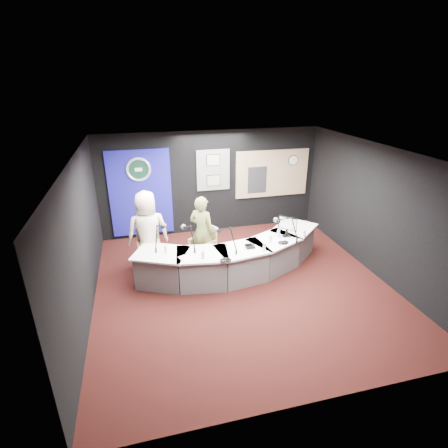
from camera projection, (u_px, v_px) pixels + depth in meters
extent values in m
plane|color=black|center=(242.00, 285.00, 7.40)|extent=(6.00, 6.00, 0.00)
cube|color=silver|center=(246.00, 153.00, 6.30)|extent=(6.00, 6.00, 0.02)
cube|color=black|center=(211.00, 183.00, 9.53)|extent=(6.00, 0.02, 2.80)
cube|color=black|center=(318.00, 320.00, 4.17)|extent=(6.00, 0.02, 2.80)
cube|color=black|center=(82.00, 241.00, 6.17)|extent=(0.02, 6.00, 2.80)
cube|color=black|center=(377.00, 211.00, 7.53)|extent=(0.02, 6.00, 2.80)
cube|color=navy|center=(141.00, 194.00, 9.13)|extent=(1.60, 0.05, 2.30)
torus|color=silver|center=(138.00, 170.00, 8.84)|extent=(0.63, 0.07, 0.63)
cylinder|color=black|center=(138.00, 169.00, 8.84)|extent=(0.48, 0.01, 0.48)
cube|color=slate|center=(213.00, 170.00, 9.37)|extent=(0.90, 0.04, 1.10)
cube|color=gray|center=(213.00, 160.00, 9.24)|extent=(0.34, 0.02, 0.27)
cube|color=gray|center=(214.00, 181.00, 9.46)|extent=(0.34, 0.02, 0.27)
cube|color=tan|center=(272.00, 173.00, 9.83)|extent=(2.12, 0.06, 1.32)
cube|color=#DEB78C|center=(272.00, 174.00, 9.83)|extent=(2.00, 0.02, 1.20)
cube|color=black|center=(257.00, 180.00, 9.77)|extent=(0.55, 0.02, 0.75)
cylinder|color=white|center=(293.00, 160.00, 9.81)|extent=(0.28, 0.01, 0.28)
cube|color=slate|center=(148.00, 240.00, 7.99)|extent=(0.50, 0.13, 0.70)
imported|color=beige|center=(148.00, 232.00, 7.65)|extent=(0.97, 0.69, 1.86)
imported|color=olive|center=(202.00, 232.00, 7.88)|extent=(0.73, 0.70, 1.68)
cube|color=black|center=(287.00, 223.00, 7.75)|extent=(0.34, 0.36, 0.32)
cube|color=black|center=(250.00, 247.00, 7.34)|extent=(0.18, 0.15, 0.05)
torus|color=black|center=(283.00, 242.00, 7.55)|extent=(0.21, 0.21, 0.03)
torus|color=black|center=(226.00, 260.00, 6.82)|extent=(0.24, 0.24, 0.04)
cube|color=white|center=(187.00, 258.00, 6.92)|extent=(0.35, 0.40, 0.00)
cube|color=white|center=(215.00, 256.00, 7.00)|extent=(0.25, 0.32, 0.00)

